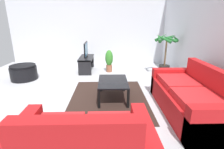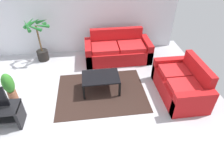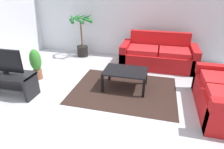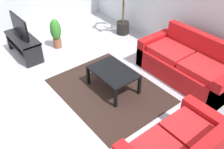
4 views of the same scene
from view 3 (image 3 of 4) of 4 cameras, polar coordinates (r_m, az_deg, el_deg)
The scene contains 9 objects.
ground_plane at distance 3.60m, azimuth -4.51°, elevation -9.89°, with size 6.60×6.60×0.00m, color #B2B2B7.
wall_back at distance 5.89m, azimuth 4.66°, elevation 18.44°, with size 6.00×0.06×2.70m, color silver.
couch_main at distance 5.35m, azimuth 13.72°, elevation 5.45°, with size 1.99×0.90×0.90m.
tv_stand at distance 4.37m, azimuth -28.85°, elevation -1.60°, with size 1.10×0.45×0.49m.
tv at distance 4.21m, azimuth -30.07°, elevation 3.69°, with size 0.82×0.10×0.50m.
coffee_table at distance 4.05m, azimuth 4.05°, elevation 0.57°, with size 0.91×0.63×0.43m.
area_rug at distance 4.14m, azimuth 3.64°, elevation -4.61°, with size 2.20×1.70×0.01m, color black.
potted_palm at distance 5.95m, azimuth -9.16°, elevation 11.39°, with size 0.76×0.77×1.32m.
potted_plant_small at distance 4.80m, azimuth -22.00°, elevation 3.22°, with size 0.26×0.26×0.74m.
Camera 3 is at (0.98, -2.76, 2.09)m, focal length 30.26 mm.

